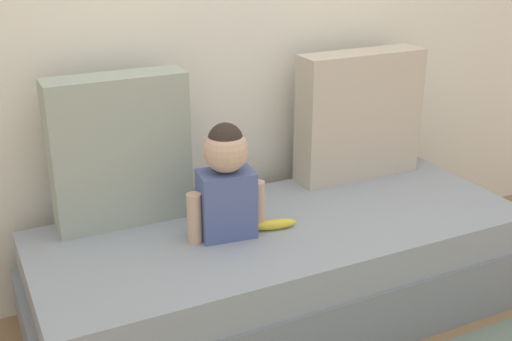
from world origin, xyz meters
name	(u,v)px	position (x,y,z in m)	size (l,w,h in m)	color
ground_plane	(281,314)	(0.00, 0.00, 0.00)	(12.00, 12.00, 0.00)	#93704C
back_wall	(226,27)	(0.00, 0.54, 1.14)	(5.24, 0.10, 2.27)	silver
couch	(282,270)	(0.00, 0.00, 0.21)	(2.04, 0.82, 0.43)	gray
throw_pillow_left	(120,151)	(-0.56, 0.31, 0.73)	(0.54, 0.16, 0.60)	#99A393
throw_pillow_right	(359,115)	(0.56, 0.31, 0.72)	(0.60, 0.16, 0.59)	#C1B29E
toddler	(226,179)	(-0.24, 0.01, 0.66)	(0.32, 0.17, 0.45)	#4C5B93
banana	(276,224)	(-0.05, -0.03, 0.45)	(0.17, 0.04, 0.04)	yellow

